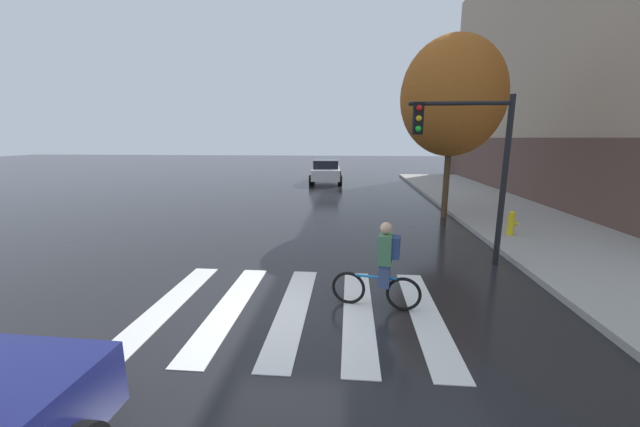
{
  "coord_description": "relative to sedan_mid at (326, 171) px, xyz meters",
  "views": [
    {
      "loc": [
        1.27,
        -6.2,
        3.2
      ],
      "look_at": [
        0.51,
        2.81,
        1.28
      ],
      "focal_mm": 20.1,
      "sensor_mm": 36.0,
      "label": 1
    }
  ],
  "objects": [
    {
      "name": "crosswalk_stripes",
      "position": [
        0.69,
        -19.57,
        -0.85
      ],
      "size": [
        5.47,
        3.88,
        0.01
      ],
      "color": "silver",
      "rests_on": "ground"
    },
    {
      "name": "traffic_light_near",
      "position": [
        4.67,
        -16.66,
        2.01
      ],
      "size": [
        2.47,
        0.28,
        4.2
      ],
      "color": "black",
      "rests_on": "ground"
    },
    {
      "name": "cyclist",
      "position": [
        2.37,
        -19.35,
        -0.01
      ],
      "size": [
        1.69,
        0.42,
        1.69
      ],
      "color": "black",
      "rests_on": "ground"
    },
    {
      "name": "street_tree_near",
      "position": [
        5.61,
        -10.99,
        3.88
      ],
      "size": [
        3.94,
        3.94,
        7.01
      ],
      "color": "#4C3823",
      "rests_on": "ground"
    },
    {
      "name": "fire_hydrant",
      "position": [
        6.88,
        -14.2,
        -0.32
      ],
      "size": [
        0.33,
        0.22,
        0.78
      ],
      "color": "gold",
      "rests_on": "sidewalk"
    },
    {
      "name": "sedan_mid",
      "position": [
        0.0,
        0.0,
        0.0
      ],
      "size": [
        2.44,
        4.88,
        1.66
      ],
      "color": "silver",
      "rests_on": "ground"
    },
    {
      "name": "ground_plane",
      "position": [
        0.45,
        -19.57,
        -0.85
      ],
      "size": [
        120.0,
        120.0,
        0.0
      ],
      "primitive_type": "plane",
      "color": "black"
    }
  ]
}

